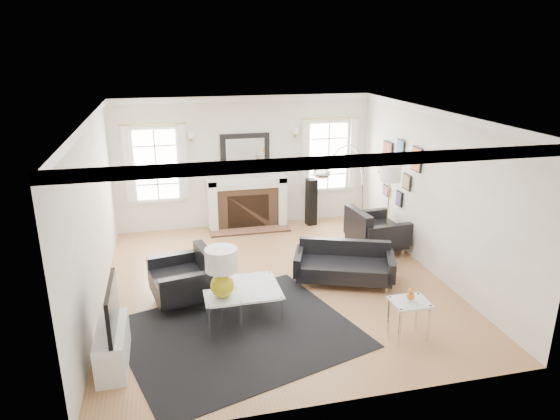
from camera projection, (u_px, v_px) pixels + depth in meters
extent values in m
plane|color=#A36C44|center=(276.00, 283.00, 8.33)|extent=(6.00, 6.00, 0.00)
cube|color=white|center=(245.00, 162.00, 10.66)|extent=(5.50, 0.04, 2.80)
cube|color=white|center=(339.00, 290.00, 5.12)|extent=(5.50, 0.04, 2.80)
cube|color=white|center=(93.00, 217.00, 7.30)|extent=(0.04, 6.00, 2.80)
cube|color=white|center=(433.00, 193.00, 8.48)|extent=(0.04, 6.00, 2.80)
cube|color=white|center=(275.00, 115.00, 7.45)|extent=(5.50, 6.00, 0.02)
cube|color=white|center=(275.00, 119.00, 7.47)|extent=(5.50, 6.00, 0.12)
cube|color=white|center=(213.00, 205.00, 10.59)|extent=(0.18, 0.38, 1.10)
cube|color=white|center=(281.00, 201.00, 10.91)|extent=(0.18, 0.38, 1.10)
cube|color=white|center=(247.00, 180.00, 10.59)|extent=(1.70, 0.38, 0.12)
cube|color=white|center=(247.00, 185.00, 10.62)|extent=(1.50, 0.34, 0.10)
cube|color=brown|center=(247.00, 207.00, 10.80)|extent=(1.30, 0.30, 0.90)
cube|color=black|center=(248.00, 211.00, 10.73)|extent=(0.90, 0.10, 0.76)
cube|color=brown|center=(250.00, 230.00, 10.68)|extent=(1.70, 0.50, 0.04)
cube|color=black|center=(245.00, 151.00, 10.55)|extent=(1.05, 0.06, 0.75)
cube|color=white|center=(245.00, 151.00, 10.52)|extent=(0.82, 0.02, 0.55)
cube|color=white|center=(156.00, 165.00, 10.22)|extent=(1.00, 0.05, 1.60)
cube|color=white|center=(156.00, 165.00, 10.19)|extent=(0.84, 0.02, 1.44)
cube|color=white|center=(128.00, 165.00, 10.00)|extent=(0.14, 0.05, 1.55)
cube|color=white|center=(183.00, 162.00, 10.23)|extent=(0.14, 0.05, 1.55)
cube|color=white|center=(328.00, 156.00, 11.02)|extent=(1.00, 0.05, 1.60)
cube|color=white|center=(328.00, 156.00, 10.99)|extent=(0.84, 0.02, 1.44)
cube|color=white|center=(305.00, 156.00, 10.79)|extent=(0.14, 0.05, 1.55)
cube|color=white|center=(353.00, 154.00, 11.03)|extent=(0.14, 0.05, 1.55)
cube|color=black|center=(417.00, 159.00, 8.89)|extent=(0.03, 0.34, 0.44)
cube|color=orange|center=(416.00, 159.00, 8.89)|extent=(0.01, 0.29, 0.39)
cube|color=black|center=(401.00, 149.00, 9.47)|extent=(0.03, 0.28, 0.38)
cube|color=teal|center=(400.00, 149.00, 9.47)|extent=(0.01, 0.23, 0.33)
cube|color=black|center=(388.00, 149.00, 10.01)|extent=(0.03, 0.40, 0.30)
cube|color=#A93834|center=(387.00, 149.00, 10.01)|extent=(0.01, 0.35, 0.25)
cube|color=black|center=(407.00, 182.00, 9.32)|extent=(0.03, 0.30, 0.30)
cube|color=olive|center=(406.00, 182.00, 9.32)|extent=(0.01, 0.25, 0.25)
cube|color=black|center=(394.00, 172.00, 9.82)|extent=(0.03, 0.26, 0.34)
cube|color=#47764D|center=(393.00, 173.00, 9.81)|extent=(0.01, 0.21, 0.29)
cube|color=black|center=(382.00, 169.00, 10.34)|extent=(0.03, 0.32, 0.24)
cube|color=tan|center=(382.00, 169.00, 10.34)|extent=(0.01, 0.27, 0.19)
cube|color=black|center=(399.00, 199.00, 9.68)|extent=(0.03, 0.24, 0.30)
cube|color=#48356A|center=(398.00, 199.00, 9.68)|extent=(0.01, 0.19, 0.25)
cube|color=black|center=(386.00, 190.00, 10.24)|extent=(0.03, 0.28, 0.22)
cube|color=#8A5071|center=(385.00, 190.00, 10.23)|extent=(0.01, 0.23, 0.17)
cube|color=white|center=(113.00, 347.00, 6.16)|extent=(0.35, 1.00, 0.50)
cube|color=black|center=(112.00, 307.00, 5.99)|extent=(0.05, 1.00, 0.58)
cube|color=black|center=(240.00, 333.00, 6.89)|extent=(3.62, 3.28, 0.01)
cube|color=black|center=(344.00, 269.00, 8.30)|extent=(1.70, 1.22, 0.26)
cube|color=black|center=(344.00, 251.00, 8.54)|extent=(1.49, 0.65, 0.43)
cube|color=black|center=(299.00, 261.00, 8.36)|extent=(0.37, 0.73, 0.33)
cube|color=black|center=(390.00, 266.00, 8.17)|extent=(0.37, 0.73, 0.33)
cube|color=black|center=(182.00, 284.00, 7.65)|extent=(1.02, 1.02, 0.32)
cube|color=black|center=(206.00, 266.00, 7.73)|extent=(0.32, 0.87, 0.54)
cube|color=black|center=(175.00, 266.00, 7.98)|extent=(0.87, 0.30, 0.41)
cube|color=black|center=(189.00, 288.00, 7.24)|extent=(0.87, 0.30, 0.41)
cube|color=black|center=(377.00, 235.00, 9.58)|extent=(0.99, 0.99, 0.34)
cube|color=black|center=(358.00, 225.00, 9.38)|extent=(0.24, 0.92, 0.57)
cube|color=black|center=(389.00, 236.00, 9.12)|extent=(0.92, 0.22, 0.43)
cube|color=black|center=(366.00, 221.00, 9.95)|extent=(0.92, 0.22, 0.43)
cube|color=silver|center=(247.00, 288.00, 7.32)|extent=(0.93, 0.93, 0.02)
cylinder|color=silver|center=(223.00, 317.00, 6.90)|extent=(0.04, 0.04, 0.41)
cylinder|color=silver|center=(282.00, 310.00, 7.08)|extent=(0.04, 0.04, 0.41)
cylinder|color=silver|center=(216.00, 290.00, 7.68)|extent=(0.04, 0.04, 0.41)
cylinder|color=silver|center=(270.00, 284.00, 7.87)|extent=(0.04, 0.04, 0.41)
cube|color=silver|center=(223.00, 297.00, 6.76)|extent=(0.50, 0.50, 0.02)
cylinder|color=silver|center=(210.00, 324.00, 6.60)|extent=(0.04, 0.04, 0.55)
cylinder|color=silver|center=(241.00, 320.00, 6.69)|extent=(0.04, 0.04, 0.55)
cylinder|color=silver|center=(207.00, 309.00, 6.99)|extent=(0.04, 0.04, 0.55)
cylinder|color=silver|center=(236.00, 305.00, 7.08)|extent=(0.04, 0.04, 0.55)
cube|color=silver|center=(410.00, 302.00, 6.64)|extent=(0.50, 0.42, 0.02)
cylinder|color=silver|center=(400.00, 328.00, 6.52)|extent=(0.04, 0.04, 0.55)
cylinder|color=silver|center=(429.00, 324.00, 6.61)|extent=(0.04, 0.04, 0.55)
cylinder|color=silver|center=(389.00, 315.00, 6.83)|extent=(0.04, 0.04, 0.55)
cylinder|color=silver|center=(417.00, 311.00, 6.92)|extent=(0.04, 0.04, 0.55)
sphere|color=gold|center=(222.00, 286.00, 6.70)|extent=(0.33, 0.33, 0.33)
cylinder|color=gold|center=(222.00, 275.00, 6.65)|extent=(0.04, 0.04, 0.13)
cylinder|color=white|center=(221.00, 260.00, 6.58)|extent=(0.44, 0.44, 0.31)
sphere|color=orange|center=(411.00, 296.00, 6.61)|extent=(0.11, 0.11, 0.11)
sphere|color=orange|center=(411.00, 291.00, 6.59)|extent=(0.08, 0.08, 0.08)
cube|color=silver|center=(361.00, 232.00, 10.35)|extent=(0.22, 0.35, 0.18)
ellipsoid|color=silver|center=(322.00, 173.00, 8.60)|extent=(0.30, 0.30, 0.18)
cylinder|color=#B7943F|center=(384.00, 259.00, 9.26)|extent=(0.23, 0.23, 0.03)
cylinder|color=#B7943F|center=(387.00, 219.00, 9.01)|extent=(0.03, 0.03, 1.60)
cylinder|color=white|center=(391.00, 173.00, 8.74)|extent=(0.37, 0.37, 0.30)
cube|color=black|center=(311.00, 202.00, 10.92)|extent=(0.23, 0.23, 1.03)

